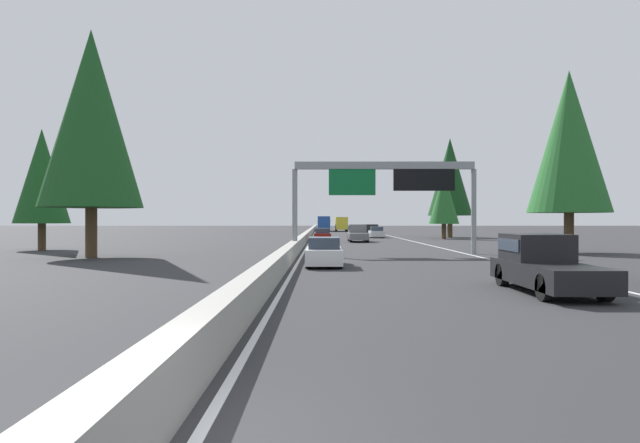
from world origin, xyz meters
name	(u,v)px	position (x,y,z in m)	size (l,w,h in m)	color
ground_plane	(309,240)	(60.00, 0.00, 0.00)	(320.00, 320.00, 0.00)	#2D2D30
median_barrier	(310,232)	(80.00, 0.30, 0.45)	(180.00, 0.56, 0.90)	#9E9B93
shoulder_stripe_right	(394,237)	(70.00, -11.52, 0.01)	(160.00, 0.16, 0.01)	silver
shoulder_stripe_median	(312,237)	(70.00, -0.25, 0.01)	(160.00, 0.16, 0.01)	silver
sign_gantry_overhead	(387,181)	(32.15, -6.04, 5.05)	(0.50, 12.68, 6.34)	gray
pickup_far_left	(543,263)	(12.46, -8.83, 0.91)	(5.60, 2.00, 1.86)	black
sedan_near_right	(324,253)	(22.24, -1.68, 0.68)	(4.40, 1.80, 1.47)	white
sedan_far_center	(323,235)	(53.54, -1.63, 0.68)	(4.40, 1.80, 1.47)	maroon
bus_far_right	(324,223)	(109.83, -1.96, 1.72)	(11.50, 2.55, 3.10)	#1E4793
box_truck_mid_left	(341,224)	(107.58, -5.56, 1.61)	(8.50, 2.40, 2.95)	gold
sedan_distant_a	(376,233)	(67.11, -8.79, 0.68)	(4.40, 1.80, 1.47)	silver
minivan_near_center	(370,229)	(77.11, -8.83, 0.95)	(5.00, 1.95, 1.69)	black
pickup_distant_b	(358,233)	(53.74, -5.43, 0.91)	(5.60, 2.00, 1.86)	slate
conifer_right_near	(569,142)	(33.56, -19.18, 7.92)	(5.73, 5.73, 13.02)	#4C3823
conifer_right_mid	(444,197)	(62.81, -16.78, 5.15)	(3.73, 3.73, 8.49)	#4C3823
conifer_right_far	(450,177)	(68.77, -18.93, 8.18)	(5.92, 5.92, 13.45)	#4C3823
conifer_left_foreground	(91,119)	(28.32, 12.71, 8.61)	(6.23, 6.23, 14.16)	#4C3823
conifer_left_near	(42,176)	(37.04, 20.25, 5.75)	(4.16, 4.16, 9.46)	#4C3823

